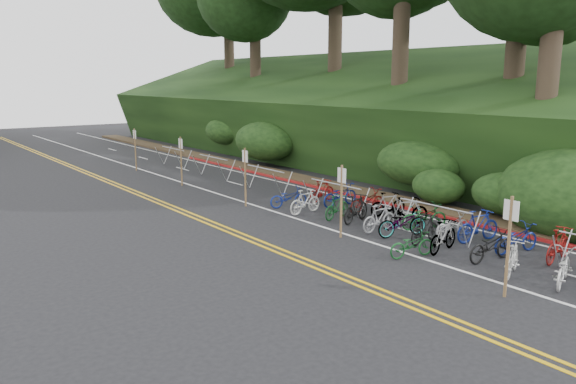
% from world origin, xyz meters
% --- Properties ---
extents(ground, '(120.00, 120.00, 0.00)m').
position_xyz_m(ground, '(0.00, 0.00, 0.00)').
color(ground, black).
rests_on(ground, ground).
extents(road_markings, '(7.47, 80.00, 0.01)m').
position_xyz_m(road_markings, '(0.63, 10.10, 0.00)').
color(road_markings, gold).
rests_on(road_markings, ground).
extents(red_curb, '(0.25, 28.00, 0.10)m').
position_xyz_m(red_curb, '(5.70, 12.00, 0.05)').
color(red_curb, maroon).
rests_on(red_curb, ground).
extents(embankment, '(14.30, 48.14, 9.11)m').
position_xyz_m(embankment, '(12.96, 19.04, 2.57)').
color(embankment, black).
rests_on(embankment, ground).
extents(bike_racks_rest, '(1.14, 23.00, 1.17)m').
position_xyz_m(bike_racks_rest, '(3.00, 13.00, 0.85)').
color(bike_racks_rest, '#9FA1A5').
rests_on(bike_racks_rest, ground).
extents(signpost_near, '(0.08, 0.40, 2.55)m').
position_xyz_m(signpost_near, '(0.24, -1.43, 1.46)').
color(signpost_near, brown).
rests_on(signpost_near, ground).
extents(signposts_rest, '(0.08, 18.40, 2.50)m').
position_xyz_m(signposts_rest, '(0.60, 14.00, 1.43)').
color(signposts_rest, brown).
rests_on(signposts_rest, ground).
extents(bike_front, '(0.87, 1.63, 0.81)m').
position_xyz_m(bike_front, '(0.83, 2.08, 0.41)').
color(bike_front, '#144C1E').
rests_on(bike_front, ground).
extents(bike_valet, '(3.28, 14.38, 1.09)m').
position_xyz_m(bike_valet, '(3.03, 3.41, 0.49)').
color(bike_valet, navy).
rests_on(bike_valet, ground).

